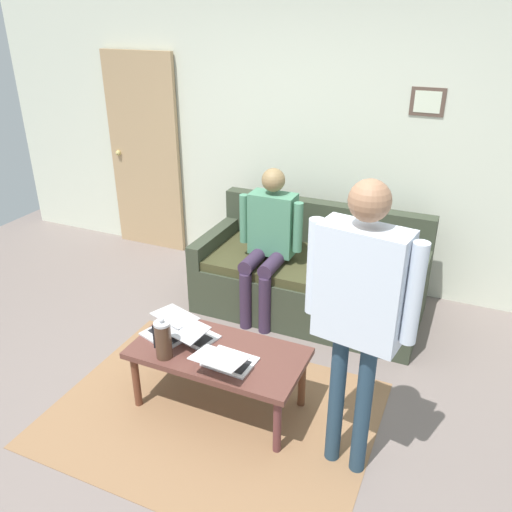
{
  "coord_description": "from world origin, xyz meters",
  "views": [
    {
      "loc": [
        -1.4,
        2.35,
        2.44
      ],
      "look_at": [
        -0.03,
        -0.77,
        0.8
      ],
      "focal_mm": 36.7,
      "sensor_mm": 36.0,
      "label": 1
    }
  ],
  "objects_px": {
    "interior_door": "(145,155)",
    "laptop_center": "(190,333)",
    "person_standing": "(360,300)",
    "laptop_left": "(226,360)",
    "couch": "(311,277)",
    "person_seated": "(269,237)",
    "coffee_table": "(218,357)",
    "french_press": "(163,340)",
    "laptop_right": "(168,329)"
  },
  "relations": [
    {
      "from": "interior_door",
      "to": "laptop_center",
      "type": "relative_size",
      "value": 5.48
    },
    {
      "from": "interior_door",
      "to": "person_standing",
      "type": "xyz_separation_m",
      "value": [
        -2.81,
        2.18,
        0.09
      ]
    },
    {
      "from": "interior_door",
      "to": "laptop_left",
      "type": "xyz_separation_m",
      "value": [
        -2.03,
        2.16,
        -0.54
      ]
    },
    {
      "from": "couch",
      "to": "person_standing",
      "type": "relative_size",
      "value": 1.09
    },
    {
      "from": "laptop_left",
      "to": "laptop_center",
      "type": "distance_m",
      "value": 0.39
    },
    {
      "from": "person_seated",
      "to": "laptop_left",
      "type": "bearing_deg",
      "value": 101.73
    },
    {
      "from": "person_standing",
      "to": "coffee_table",
      "type": "bearing_deg",
      "value": -9.08
    },
    {
      "from": "couch",
      "to": "coffee_table",
      "type": "distance_m",
      "value": 1.45
    },
    {
      "from": "coffee_table",
      "to": "french_press",
      "type": "relative_size",
      "value": 3.97
    },
    {
      "from": "couch",
      "to": "french_press",
      "type": "relative_size",
      "value": 6.71
    },
    {
      "from": "laptop_left",
      "to": "laptop_center",
      "type": "xyz_separation_m",
      "value": [
        0.35,
        -0.17,
        -0.0
      ]
    },
    {
      "from": "couch",
      "to": "person_standing",
      "type": "height_order",
      "value": "person_standing"
    },
    {
      "from": "french_press",
      "to": "person_standing",
      "type": "height_order",
      "value": "person_standing"
    },
    {
      "from": "laptop_left",
      "to": "person_standing",
      "type": "distance_m",
      "value": 0.99
    },
    {
      "from": "couch",
      "to": "coffee_table",
      "type": "relative_size",
      "value": 1.69
    },
    {
      "from": "laptop_right",
      "to": "french_press",
      "type": "distance_m",
      "value": 0.26
    },
    {
      "from": "coffee_table",
      "to": "laptop_right",
      "type": "relative_size",
      "value": 2.96
    },
    {
      "from": "couch",
      "to": "laptop_center",
      "type": "bearing_deg",
      "value": 74.75
    },
    {
      "from": "person_standing",
      "to": "laptop_center",
      "type": "bearing_deg",
      "value": -9.67
    },
    {
      "from": "coffee_table",
      "to": "laptop_left",
      "type": "distance_m",
      "value": 0.2
    },
    {
      "from": "person_standing",
      "to": "person_seated",
      "type": "distance_m",
      "value": 1.76
    },
    {
      "from": "coffee_table",
      "to": "laptop_left",
      "type": "height_order",
      "value": "laptop_left"
    },
    {
      "from": "laptop_left",
      "to": "french_press",
      "type": "relative_size",
      "value": 1.33
    },
    {
      "from": "coffee_table",
      "to": "laptop_right",
      "type": "height_order",
      "value": "laptop_right"
    },
    {
      "from": "interior_door",
      "to": "coffee_table",
      "type": "relative_size",
      "value": 1.83
    },
    {
      "from": "french_press",
      "to": "person_standing",
      "type": "xyz_separation_m",
      "value": [
        -1.18,
        -0.05,
        0.54
      ]
    },
    {
      "from": "person_standing",
      "to": "laptop_right",
      "type": "bearing_deg",
      "value": -7.83
    },
    {
      "from": "interior_door",
      "to": "person_seated",
      "type": "height_order",
      "value": "interior_door"
    },
    {
      "from": "couch",
      "to": "french_press",
      "type": "distance_m",
      "value": 1.71
    },
    {
      "from": "couch",
      "to": "french_press",
      "type": "bearing_deg",
      "value": 75.24
    },
    {
      "from": "laptop_left",
      "to": "person_standing",
      "type": "relative_size",
      "value": 0.22
    },
    {
      "from": "laptop_right",
      "to": "interior_door",
      "type": "bearing_deg",
      "value": -52.88
    },
    {
      "from": "french_press",
      "to": "person_seated",
      "type": "xyz_separation_m",
      "value": [
        -0.12,
        -1.4,
        0.16
      ]
    },
    {
      "from": "interior_door",
      "to": "person_standing",
      "type": "distance_m",
      "value": 3.56
    },
    {
      "from": "laptop_left",
      "to": "french_press",
      "type": "xyz_separation_m",
      "value": [
        0.4,
        0.07,
        0.08
      ]
    },
    {
      "from": "laptop_left",
      "to": "interior_door",
      "type": "bearing_deg",
      "value": -46.82
    },
    {
      "from": "laptop_left",
      "to": "laptop_center",
      "type": "relative_size",
      "value": 1.0
    },
    {
      "from": "interior_door",
      "to": "coffee_table",
      "type": "distance_m",
      "value": 2.86
    },
    {
      "from": "laptop_center",
      "to": "interior_door",
      "type": "bearing_deg",
      "value": -49.85
    },
    {
      "from": "couch",
      "to": "person_seated",
      "type": "bearing_deg",
      "value": 36.57
    },
    {
      "from": "coffee_table",
      "to": "person_standing",
      "type": "bearing_deg",
      "value": 170.92
    },
    {
      "from": "coffee_table",
      "to": "person_standing",
      "type": "relative_size",
      "value": 0.65
    },
    {
      "from": "laptop_right",
      "to": "person_seated",
      "type": "distance_m",
      "value": 1.23
    },
    {
      "from": "french_press",
      "to": "person_standing",
      "type": "bearing_deg",
      "value": -177.72
    },
    {
      "from": "person_seated",
      "to": "interior_door",
      "type": "bearing_deg",
      "value": -25.25
    },
    {
      "from": "laptop_center",
      "to": "person_standing",
      "type": "distance_m",
      "value": 1.3
    },
    {
      "from": "laptop_left",
      "to": "french_press",
      "type": "bearing_deg",
      "value": 9.25
    },
    {
      "from": "interior_door",
      "to": "couch",
      "type": "relative_size",
      "value": 1.08
    },
    {
      "from": "couch",
      "to": "person_standing",
      "type": "bearing_deg",
      "value": 115.25
    },
    {
      "from": "laptop_center",
      "to": "laptop_right",
      "type": "height_order",
      "value": "laptop_center"
    }
  ]
}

